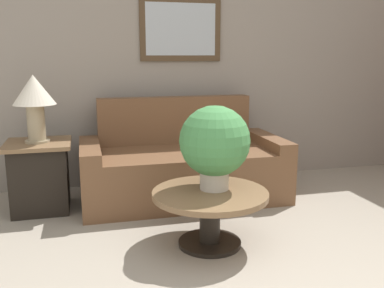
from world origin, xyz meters
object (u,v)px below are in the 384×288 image
(coffee_table, at_px, (210,206))
(side_table, at_px, (40,176))
(table_lamp, at_px, (34,96))
(potted_plant_on_table, at_px, (215,143))
(couch_main, at_px, (182,167))

(coffee_table, height_order, side_table, side_table)
(table_lamp, distance_m, potted_plant_on_table, 1.69)
(couch_main, xyz_separation_m, potted_plant_on_table, (-0.00, -1.06, 0.45))
(coffee_table, relative_size, potted_plant_on_table, 1.37)
(potted_plant_on_table, bearing_deg, side_table, 141.89)
(table_lamp, height_order, potted_plant_on_table, table_lamp)
(side_table, bearing_deg, coffee_table, -40.52)
(side_table, bearing_deg, couch_main, 1.09)
(couch_main, xyz_separation_m, coffee_table, (-0.05, -1.11, -0.01))
(couch_main, distance_m, potted_plant_on_table, 1.15)
(coffee_table, distance_m, potted_plant_on_table, 0.46)
(coffee_table, xyz_separation_m, potted_plant_on_table, (0.05, 0.05, 0.46))
(coffee_table, bearing_deg, table_lamp, 139.48)
(couch_main, bearing_deg, potted_plant_on_table, -90.22)
(couch_main, bearing_deg, table_lamp, -178.91)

